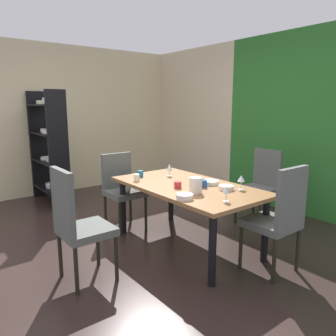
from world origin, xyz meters
name	(u,v)px	position (x,y,z in m)	size (l,w,h in m)	color
ground_plane	(123,240)	(0.00, 0.00, -0.01)	(5.44, 5.23, 0.02)	#2C201D
back_panel_interior	(192,118)	(-1.65, 2.57, 1.31)	(2.14, 0.10, 2.62)	beige
garden_window_panel	(328,125)	(1.07, 2.57, 1.31)	(3.31, 0.10, 2.62)	#2A6C29
left_interior_panel	(44,120)	(-2.67, 0.00, 1.31)	(0.10, 5.23, 2.62)	beige
dining_table	(187,192)	(0.59, 0.50, 0.64)	(1.75, 0.96, 0.72)	brown
chair_right_far	(279,215)	(1.58, 0.77, 0.57)	(0.44, 0.44, 1.05)	#51554F
chair_head_near	(77,221)	(0.58, -0.78, 0.58)	(0.44, 0.44, 1.06)	#51554F
chair_left_near	(122,186)	(-0.39, 0.22, 0.55)	(0.45, 0.44, 0.96)	#51554F
chair_head_far	(261,183)	(0.63, 1.77, 0.56)	(0.44, 0.45, 1.00)	#51554F
display_shelf	(48,147)	(-2.07, -0.15, 0.92)	(1.00, 0.30, 1.80)	black
wine_glass_east	(169,168)	(0.12, 0.61, 0.82)	(0.07, 0.07, 0.16)	silver
wine_glass_north	(226,190)	(1.28, 0.36, 0.82)	(0.07, 0.07, 0.15)	silver
wine_glass_left	(241,179)	(1.08, 0.81, 0.83)	(0.08, 0.08, 0.15)	silver
serving_bowl_near_shelf	(226,188)	(1.00, 0.67, 0.74)	(0.16, 0.16, 0.05)	white
serving_bowl_near_window	(210,182)	(0.72, 0.72, 0.74)	(0.20, 0.20, 0.04)	silver
serving_bowl_corner	(185,197)	(0.99, 0.11, 0.74)	(0.16, 0.16, 0.05)	white
cup_right	(140,174)	(-0.07, 0.31, 0.75)	(0.07, 0.07, 0.08)	#185E8D
cup_south	(203,184)	(0.77, 0.56, 0.75)	(0.08, 0.08, 0.08)	#184598
cup_front	(137,178)	(0.09, 0.15, 0.76)	(0.07, 0.07, 0.08)	white
cup_center	(178,185)	(0.63, 0.33, 0.75)	(0.08, 0.08, 0.07)	red
pitcher_west	(196,185)	(0.89, 0.34, 0.80)	(0.14, 0.13, 0.16)	silver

